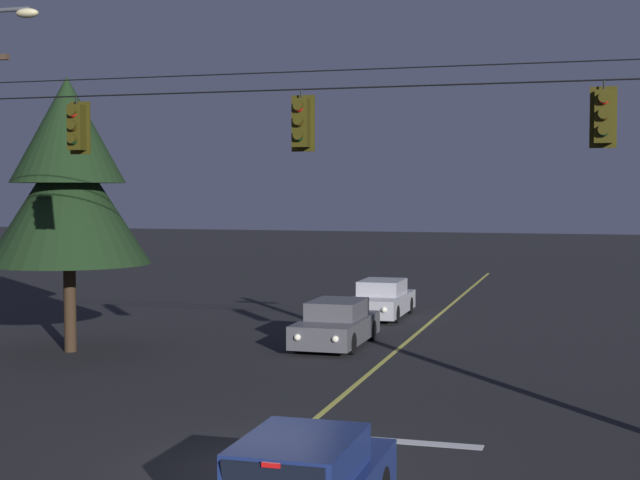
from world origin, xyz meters
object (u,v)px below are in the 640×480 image
Objects in this scene: traffic_light_centre at (603,116)px; car_oncoming_trailing at (382,300)px; traffic_light_left_inner at (301,123)px; car_oncoming_lead at (336,325)px; traffic_light_leftmost at (76,127)px; tree_verge_near at (68,180)px.

traffic_light_centre is 0.28× the size of car_oncoming_trailing.
car_oncoming_trailing is (-1.87, 16.30, -5.44)m from traffic_light_left_inner.
traffic_light_left_inner is 11.20m from car_oncoming_lead.
traffic_light_centre is (10.74, 0.00, 0.00)m from traffic_light_leftmost.
car_oncoming_trailing is at bearing 79.13° from traffic_light_leftmost.
car_oncoming_lead is (-7.58, 9.61, -5.44)m from traffic_light_centre.
traffic_light_centre is (5.74, 0.00, 0.00)m from traffic_light_left_inner.
car_oncoming_trailing is at bearing 96.56° from traffic_light_left_inner.
traffic_light_centre is at bearing 0.00° from traffic_light_leftmost.
car_oncoming_trailing is at bearing 90.25° from car_oncoming_lead.
traffic_light_left_inner is at bearing -79.13° from car_oncoming_lead.
tree_verge_near reaches higher than car_oncoming_lead.
traffic_light_leftmost is 10.74m from traffic_light_centre.
traffic_light_leftmost is at bearing -108.20° from car_oncoming_lead.
traffic_light_centre reaches higher than car_oncoming_trailing.
traffic_light_leftmost is 7.71m from tree_verge_near.
car_oncoming_lead is 6.68m from car_oncoming_trailing.
traffic_light_left_inner is 11.21m from tree_verge_near.
traffic_light_leftmost is at bearing -57.54° from tree_verge_near.
car_oncoming_lead is at bearing 100.87° from traffic_light_left_inner.
car_oncoming_lead is at bearing 71.80° from traffic_light_leftmost.
car_oncoming_lead is (3.16, 9.61, -5.44)m from traffic_light_leftmost.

